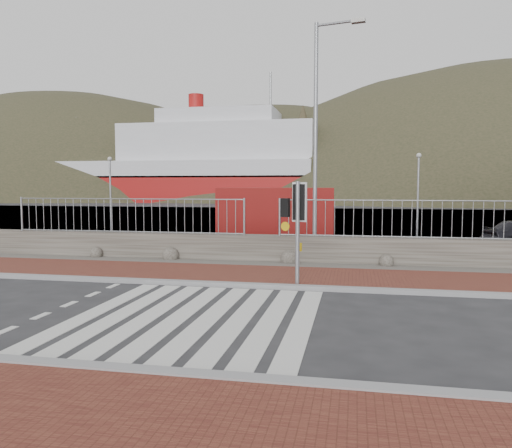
% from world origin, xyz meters
% --- Properties ---
extents(ground, '(220.00, 220.00, 0.00)m').
position_xyz_m(ground, '(0.00, 0.00, 0.00)').
color(ground, '#28282B').
rests_on(ground, ground).
extents(sidewalk_near, '(40.00, 4.00, 0.08)m').
position_xyz_m(sidewalk_near, '(0.00, -5.00, 0.04)').
color(sidewalk_near, brown).
rests_on(sidewalk_near, ground).
extents(sidewalk_far, '(40.00, 3.00, 0.08)m').
position_xyz_m(sidewalk_far, '(0.00, 4.50, 0.04)').
color(sidewalk_far, brown).
rests_on(sidewalk_far, ground).
extents(kerb_near, '(40.00, 0.25, 0.12)m').
position_xyz_m(kerb_near, '(0.00, -3.00, 0.05)').
color(kerb_near, gray).
rests_on(kerb_near, ground).
extents(kerb_far, '(40.00, 0.25, 0.12)m').
position_xyz_m(kerb_far, '(0.00, 3.00, 0.05)').
color(kerb_far, gray).
rests_on(kerb_far, ground).
extents(zebra_crossing, '(4.62, 5.60, 0.01)m').
position_xyz_m(zebra_crossing, '(-0.00, 0.00, 0.01)').
color(zebra_crossing, silver).
rests_on(zebra_crossing, ground).
extents(gravel_strip, '(40.00, 1.50, 0.06)m').
position_xyz_m(gravel_strip, '(0.00, 6.50, 0.03)').
color(gravel_strip, '#59544C').
rests_on(gravel_strip, ground).
extents(stone_wall, '(40.00, 0.60, 0.90)m').
position_xyz_m(stone_wall, '(0.00, 7.30, 0.45)').
color(stone_wall, '#4A453C').
rests_on(stone_wall, ground).
extents(railing, '(18.07, 0.07, 1.22)m').
position_xyz_m(railing, '(0.00, 7.15, 1.82)').
color(railing, gray).
rests_on(railing, stone_wall).
extents(quay, '(120.00, 40.00, 0.50)m').
position_xyz_m(quay, '(0.00, 27.90, 0.00)').
color(quay, '#4C4C4F').
rests_on(quay, ground).
extents(water, '(220.00, 50.00, 0.05)m').
position_xyz_m(water, '(0.00, 62.90, 0.00)').
color(water, '#3F4C54').
rests_on(water, ground).
extents(ferry, '(50.00, 16.00, 20.00)m').
position_xyz_m(ferry, '(-24.65, 67.90, 5.36)').
color(ferry, maroon).
rests_on(ferry, ground).
extents(hills_backdrop, '(254.00, 90.00, 100.00)m').
position_xyz_m(hills_backdrop, '(6.74, 87.90, -23.05)').
color(hills_backdrop, '#2C2F1C').
rests_on(hills_backdrop, ground).
extents(traffic_signal_far, '(0.66, 0.34, 2.67)m').
position_xyz_m(traffic_signal_far, '(1.59, 3.38, 1.94)').
color(traffic_signal_far, gray).
rests_on(traffic_signal_far, ground).
extents(streetlight, '(1.69, 0.51, 8.02)m').
position_xyz_m(streetlight, '(1.82, 8.07, 4.51)').
color(streetlight, gray).
rests_on(streetlight, ground).
extents(shipping_container, '(5.98, 2.68, 2.45)m').
position_xyz_m(shipping_container, '(-0.95, 16.34, 1.23)').
color(shipping_container, maroon).
rests_on(shipping_container, ground).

